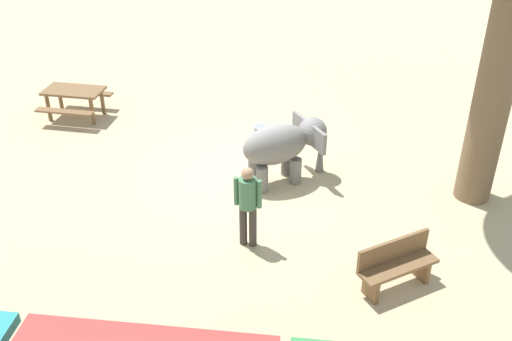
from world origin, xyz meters
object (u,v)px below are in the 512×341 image
elephant (284,145)px  person_handler (248,201)px  wooden_bench (396,263)px  feed_bucket (261,132)px  picnic_table_near (74,97)px

elephant → person_handler: 2.36m
person_handler → wooden_bench: 2.73m
feed_bucket → picnic_table_near: bearing=-7.2°
elephant → wooden_bench: elephant is taller
picnic_table_near → feed_bucket: 4.99m
elephant → feed_bucket: bearing=77.6°
elephant → wooden_bench: 3.80m
person_handler → feed_bucket: 4.29m
elephant → feed_bucket: 2.14m
elephant → person_handler: (0.46, 2.31, 0.08)m
wooden_bench → picnic_table_near: (7.72, -5.66, 0.12)m
wooden_bench → feed_bucket: 5.77m
wooden_bench → picnic_table_near: 9.58m
picnic_table_near → feed_bucket: picnic_table_near is taller
person_handler → feed_bucket: (0.24, -4.21, -0.79)m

